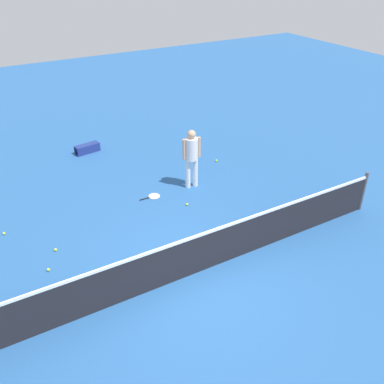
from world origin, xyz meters
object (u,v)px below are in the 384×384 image
tennis_ball_midcourt (216,161)px  equipment_bag (86,149)px  player_near_side (192,154)px  tennis_ball_by_net (56,250)px  tennis_ball_stray_left (48,270)px  tennis_ball_stray_right (187,204)px  tennis_ball_near_player (4,233)px  tennis_racket_near_player (153,196)px  tennis_ball_baseline (199,152)px

tennis_ball_midcourt → equipment_bag: equipment_bag is taller
player_near_side → tennis_ball_by_net: (4.10, 1.01, -0.98)m
tennis_ball_stray_left → tennis_ball_midcourt: bearing=-156.3°
tennis_ball_stray_left → tennis_ball_stray_right: bearing=-168.3°
equipment_bag → tennis_ball_midcourt: bearing=141.0°
player_near_side → tennis_ball_near_player: size_ratio=25.76×
player_near_side → tennis_ball_midcourt: size_ratio=25.76×
tennis_racket_near_player → tennis_ball_stray_right: size_ratio=8.84×
player_near_side → tennis_ball_stray_left: bearing=20.0°
tennis_ball_by_net → player_near_side: bearing=-166.2°
player_near_side → tennis_ball_stray_left: size_ratio=25.76×
tennis_ball_stray_right → tennis_ball_baseline: bearing=-126.6°
tennis_ball_baseline → tennis_ball_stray_left: same height
tennis_ball_midcourt → tennis_ball_stray_right: 2.74m
tennis_racket_near_player → tennis_ball_baseline: (-2.53, -1.78, 0.02)m
tennis_ball_stray_right → tennis_ball_near_player: bearing=-13.5°
player_near_side → tennis_ball_stray_right: size_ratio=25.76×
tennis_ball_by_net → tennis_ball_stray_right: (-3.49, -0.19, 0.00)m
player_near_side → tennis_ball_baseline: bearing=-126.5°
tennis_racket_near_player → equipment_bag: bearing=-79.6°
tennis_racket_near_player → tennis_ball_midcourt: 2.82m
tennis_racket_near_player → equipment_bag: equipment_bag is taller
player_near_side → tennis_ball_stray_right: (0.61, 0.82, -0.98)m
tennis_racket_near_player → tennis_ball_midcourt: bearing=-160.4°
tennis_ball_midcourt → tennis_racket_near_player: bearing=19.6°
player_near_side → tennis_ball_stray_left: 4.79m
player_near_side → tennis_ball_stray_left: player_near_side is taller
equipment_bag → player_near_side: bearing=116.9°
player_near_side → tennis_ball_near_player: 5.10m
tennis_ball_by_net → tennis_ball_stray_left: size_ratio=1.00×
player_near_side → tennis_racket_near_player: (1.19, -0.02, -1.00)m
tennis_racket_near_player → tennis_ball_by_net: bearing=19.5°
tennis_ball_stray_left → tennis_ball_baseline: bearing=-149.3°
tennis_racket_near_player → tennis_ball_stray_right: tennis_ball_stray_right is taller
tennis_racket_near_player → tennis_ball_by_net: 3.09m
tennis_racket_near_player → tennis_ball_stray_left: 3.61m
tennis_racket_near_player → tennis_ball_near_player: (3.80, -0.21, 0.02)m
tennis_ball_near_player → tennis_ball_stray_left: bearing=107.7°
tennis_ball_baseline → tennis_ball_by_net: bearing=27.3°
tennis_ball_baseline → equipment_bag: equipment_bag is taller
tennis_racket_near_player → tennis_ball_near_player: bearing=-3.1°
tennis_ball_baseline → tennis_ball_near_player: bearing=14.0°
tennis_ball_near_player → tennis_ball_stray_right: same height
player_near_side → equipment_bag: (1.86, -3.66, -0.87)m
tennis_ball_stray_left → tennis_ball_stray_right: 3.88m
tennis_ball_stray_right → equipment_bag: (1.25, -4.48, 0.11)m
tennis_ball_near_player → tennis_ball_stray_left: (-0.58, 1.83, 0.00)m
tennis_ball_by_net → tennis_ball_baseline: bearing=-152.7°
player_near_side → tennis_ball_stray_right: bearing=53.2°
tennis_ball_near_player → tennis_ball_midcourt: size_ratio=1.00×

